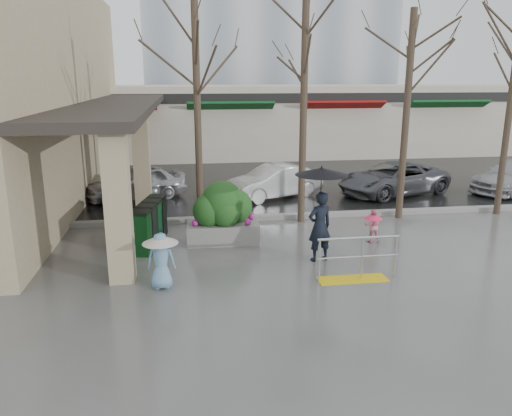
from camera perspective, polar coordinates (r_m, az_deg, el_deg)
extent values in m
plane|color=#51514F|center=(12.50, 3.50, -6.36)|extent=(120.00, 120.00, 0.00)
cube|color=black|center=(33.80, -3.98, 7.13)|extent=(120.00, 36.00, 0.01)
cube|color=gray|center=(16.22, 0.70, -1.06)|extent=(120.00, 0.30, 0.15)
cube|color=#2D2823|center=(19.58, -15.47, 11.71)|extent=(2.80, 18.00, 0.25)
cube|color=tan|center=(11.36, -15.48, 0.20)|extent=(0.55, 0.55, 3.50)
cube|color=tan|center=(17.70, -12.94, 5.47)|extent=(0.55, 0.55, 3.50)
cube|color=beige|center=(29.85, 0.41, 10.00)|extent=(34.00, 6.00, 4.00)
cube|color=maroon|center=(26.81, -16.09, 10.70)|extent=(4.50, 1.68, 0.87)
cube|color=#0F4C1E|center=(26.67, -2.98, 11.23)|extent=(4.50, 1.68, 0.87)
cube|color=maroon|center=(27.86, 9.65, 11.20)|extent=(4.50, 1.68, 0.87)
cube|color=#0F4C1E|center=(30.21, 20.76, 10.73)|extent=(4.50, 1.68, 0.87)
cube|color=black|center=(26.90, 1.35, 12.45)|extent=(34.00, 0.35, 0.50)
cube|color=yellow|center=(11.76, 10.97, -7.99)|extent=(1.60, 0.50, 0.02)
cylinder|color=silver|center=(11.35, 7.24, -6.01)|extent=(0.05, 0.05, 1.00)
cylinder|color=silver|center=(11.64, 12.02, -5.68)|extent=(0.05, 0.05, 1.00)
cylinder|color=silver|center=(11.93, 15.65, -5.40)|extent=(0.05, 0.05, 1.00)
cylinder|color=silver|center=(11.45, 11.68, -3.37)|extent=(1.90, 0.06, 0.06)
cylinder|color=silver|center=(11.59, 11.57, -5.48)|extent=(1.90, 0.04, 0.04)
cylinder|color=#382B21|center=(15.06, -6.69, 10.49)|extent=(0.22, 0.22, 6.80)
cylinder|color=#382B21|center=(15.47, 5.45, 11.00)|extent=(0.22, 0.22, 7.00)
cylinder|color=#382B21|center=(16.57, 16.77, 9.84)|extent=(0.22, 0.22, 6.50)
cylinder|color=#382B21|center=(18.28, 27.04, 10.38)|extent=(0.22, 0.22, 7.20)
imported|color=black|center=(12.52, 7.29, -2.11)|extent=(0.75, 0.60, 1.78)
cylinder|color=black|center=(12.29, 7.43, 2.00)|extent=(0.02, 0.02, 1.13)
cone|color=black|center=(12.19, 7.50, 4.18)|extent=(1.30, 1.30, 0.18)
sphere|color=black|center=(12.17, 7.52, 4.69)|extent=(0.05, 0.05, 0.05)
imported|color=pink|center=(14.32, 13.18, -1.97)|extent=(0.52, 0.44, 0.94)
cylinder|color=black|center=(14.27, 13.22, -1.31)|extent=(0.02, 0.02, 0.41)
cone|color=#FF2861|center=(14.24, 13.24, -0.86)|extent=(0.52, 0.52, 0.18)
sphere|color=black|center=(14.21, 13.27, -0.44)|extent=(0.05, 0.05, 0.05)
imported|color=#6995BA|center=(11.09, -10.79, -5.96)|extent=(0.64, 0.43, 1.26)
cylinder|color=black|center=(10.99, -10.86, -4.53)|extent=(0.02, 0.02, 0.59)
cone|color=beige|center=(10.93, -10.91, -3.52)|extent=(0.79, 0.79, 0.18)
sphere|color=black|center=(10.89, -10.94, -2.97)|extent=(0.05, 0.05, 0.05)
cube|color=slate|center=(14.04, -3.79, -2.77)|extent=(2.02, 1.05, 0.55)
ellipsoid|color=#1D4616|center=(13.81, -3.85, 0.49)|extent=(1.22, 1.10, 1.28)
sphere|color=#1D4616|center=(13.72, -5.42, -0.30)|extent=(0.88, 0.88, 0.88)
sphere|color=#1D4616|center=(14.04, -2.32, 0.18)|extent=(0.93, 0.93, 0.93)
cube|color=#0B3412|center=(13.25, -12.97, -2.97)|extent=(0.53, 0.53, 1.10)
cube|color=black|center=(13.09, -13.12, -0.47)|extent=(0.57, 0.57, 0.08)
cube|color=black|center=(13.76, -12.33, -2.27)|extent=(0.53, 0.53, 1.10)
cube|color=black|center=(13.60, -12.47, 0.14)|extent=(0.57, 0.57, 0.08)
cube|color=#0D3D1F|center=(14.26, -11.74, -1.63)|extent=(0.53, 0.53, 1.10)
cube|color=black|center=(14.11, -11.87, 0.71)|extent=(0.57, 0.57, 0.08)
cube|color=black|center=(14.77, -11.19, -1.03)|extent=(0.53, 0.53, 1.10)
cube|color=black|center=(14.62, -11.31, 1.23)|extent=(0.57, 0.57, 0.08)
imported|color=#B1B2B7|center=(19.36, -13.56, 2.84)|extent=(3.99, 2.73, 1.26)
imported|color=silver|center=(19.00, 2.02, 3.03)|extent=(4.03, 2.84, 1.26)
imported|color=#4F5156|center=(20.30, 15.40, 3.26)|extent=(4.97, 3.49, 1.26)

